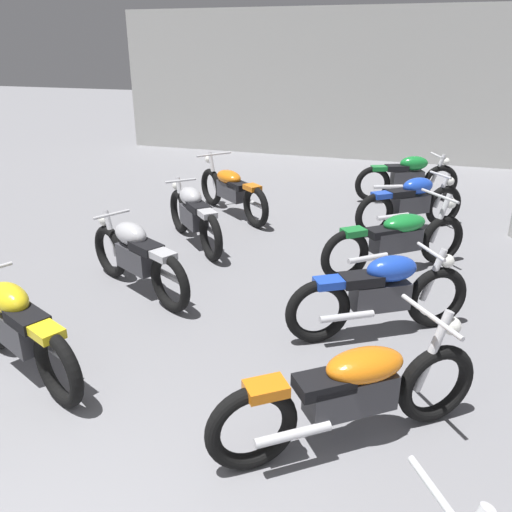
{
  "coord_description": "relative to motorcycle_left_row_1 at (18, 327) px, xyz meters",
  "views": [
    {
      "loc": [
        1.71,
        -0.61,
        2.77
      ],
      "look_at": [
        0.0,
        4.54,
        0.55
      ],
      "focal_mm": 36.64,
      "sensor_mm": 36.0,
      "label": 1
    }
  ],
  "objects": [
    {
      "name": "motorcycle_right_row_1",
      "position": [
        2.92,
        0.03,
        -0.01
      ],
      "size": [
        1.78,
        1.42,
        0.97
      ],
      "color": "black",
      "rests_on": "ground"
    },
    {
      "name": "motorcycle_left_row_3",
      "position": [
        0.1,
        3.44,
        0.0
      ],
      "size": [
        1.47,
        1.47,
        0.88
      ],
      "color": "black",
      "rests_on": "ground"
    },
    {
      "name": "motorcycle_left_row_2",
      "position": [
        0.13,
        1.79,
        0.0
      ],
      "size": [
        1.79,
        1.02,
        0.88
      ],
      "color": "black",
      "rests_on": "ground"
    },
    {
      "name": "motorcycle_left_row_4",
      "position": [
        0.11,
        4.96,
        -0.01
      ],
      "size": [
        1.76,
        1.45,
        0.97
      ],
      "color": "black",
      "rests_on": "ground"
    },
    {
      "name": "motorcycle_right_row_3",
      "position": [
        2.98,
        3.36,
        -0.01
      ],
      "size": [
        1.72,
        1.5,
        0.97
      ],
      "color": "black",
      "rests_on": "ground"
    },
    {
      "name": "motorcycle_right_row_4",
      "position": [
        3.06,
        5.1,
        0.0
      ],
      "size": [
        1.59,
        1.34,
        0.88
      ],
      "color": "black",
      "rests_on": "ground"
    },
    {
      "name": "motorcycle_left_row_1",
      "position": [
        0.0,
        0.0,
        0.0
      ],
      "size": [
        1.85,
        0.9,
        0.88
      ],
      "color": "black",
      "rests_on": "ground"
    },
    {
      "name": "motorcycle_right_row_5",
      "position": [
        2.91,
        6.82,
        0.0
      ],
      "size": [
        1.85,
        0.88,
        0.88
      ],
      "color": "black",
      "rests_on": "ground"
    },
    {
      "name": "motorcycle_right_row_2",
      "position": [
        2.95,
        1.7,
        0.0
      ],
      "size": [
        1.73,
        1.14,
        0.88
      ],
      "color": "black",
      "rests_on": "ground"
    },
    {
      "name": "back_wall",
      "position": [
        1.53,
        10.47,
        1.34
      ],
      "size": [
        12.9,
        0.24,
        3.6
      ],
      "primitive_type": "cube",
      "color": "#B2B2AD",
      "rests_on": "ground"
    }
  ]
}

